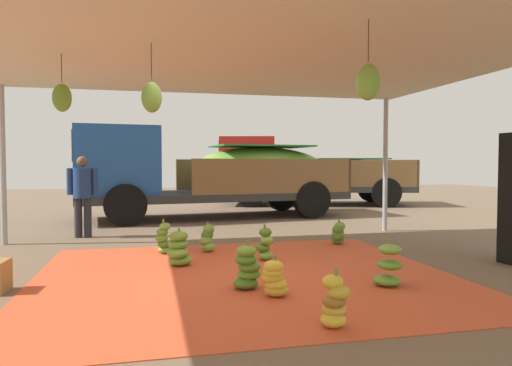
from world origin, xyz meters
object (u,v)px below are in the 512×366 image
Objects in this scene: banana_bunch_1 at (274,279)px; banana_bunch_5 at (265,245)px; banana_bunch_3 at (247,268)px; banana_bunch_4 at (389,267)px; banana_bunch_6 at (179,250)px; cargo_truck_far at (305,172)px; banana_bunch_2 at (335,302)px; banana_bunch_7 at (208,239)px; cargo_truck_main at (207,172)px; banana_bunch_8 at (338,234)px; worker_0 at (83,190)px; banana_bunch_0 at (164,239)px.

banana_bunch_1 is 1.92m from banana_bunch_5.
banana_bunch_3 is 1.70m from banana_bunch_4.
banana_bunch_6 is 10.57m from cargo_truck_far.
banana_bunch_2 is 0.94× the size of banana_bunch_4.
banana_bunch_3 is (-0.22, 0.39, 0.05)m from banana_bunch_1.
banana_bunch_1 is 1.09m from banana_bunch_2.
banana_bunch_6 is at bearing -119.22° from banana_bunch_7.
banana_bunch_4 reaches higher than banana_bunch_6.
banana_bunch_3 is 7.44m from cargo_truck_main.
banana_bunch_8 is at bearing 79.10° from banana_bunch_4.
banana_bunch_7 is (-0.77, 0.86, -0.01)m from banana_bunch_5.
banana_bunch_2 is 0.93× the size of banana_bunch_3.
banana_bunch_8 is at bearing -22.63° from worker_0.
banana_bunch_3 is 0.35× the size of worker_0.
banana_bunch_0 is 2.70m from worker_0.
cargo_truck_far is at bearing 39.86° from cargo_truck_main.
banana_bunch_2 is at bearing -79.84° from banana_bunch_7.
cargo_truck_main is (-0.07, 8.80, 1.02)m from banana_bunch_2.
worker_0 is (-2.85, -2.88, -0.30)m from cargo_truck_main.
cargo_truck_far is at bearing 69.46° from banana_bunch_1.
banana_bunch_1 is 0.84× the size of banana_bunch_5.
banana_bunch_4 is at bearing -8.71° from banana_bunch_3.
cargo_truck_main is 1.04× the size of cargo_truck_far.
banana_bunch_4 is (1.68, -0.26, -0.01)m from banana_bunch_3.
banana_bunch_4 is at bearing -49.15° from worker_0.
banana_bunch_8 is (2.22, 2.55, -0.04)m from banana_bunch_3.
worker_0 is at bearing 157.37° from banana_bunch_8.
worker_0 reaches higher than banana_bunch_1.
banana_bunch_5 is 1.16m from banana_bunch_7.
banana_bunch_2 is 1.18× the size of banana_bunch_8.
banana_bunch_5 is at bearing 121.83° from banana_bunch_4.
banana_bunch_1 is at bearing -124.28° from banana_bunch_8.
banana_bunch_8 is (2.00, 2.93, 0.00)m from banana_bunch_1.
cargo_truck_far is (5.07, 9.23, 0.94)m from banana_bunch_6.
banana_bunch_3 reaches higher than banana_bunch_2.
cargo_truck_far is (4.36, 10.64, 0.93)m from banana_bunch_3.
banana_bunch_4 is at bearing -45.45° from banana_bunch_0.
worker_0 is at bearing 125.63° from banana_bunch_0.
banana_bunch_3 is 2.37m from banana_bunch_7.
banana_bunch_2 is 3.10m from banana_bunch_6.
banana_bunch_0 reaches higher than banana_bunch_5.
banana_bunch_1 is at bearing -61.53° from worker_0.
cargo_truck_main reaches higher than banana_bunch_6.
banana_bunch_4 reaches higher than banana_bunch_7.
banana_bunch_8 is (1.63, 1.05, -0.04)m from banana_bunch_5.
cargo_truck_main is at bearing 45.34° from worker_0.
banana_bunch_6 reaches higher than banana_bunch_8.
banana_bunch_6 is at bearing -60.94° from worker_0.
banana_bunch_3 is at bearing -69.22° from banana_bunch_0.
banana_bunch_4 is 0.34× the size of worker_0.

